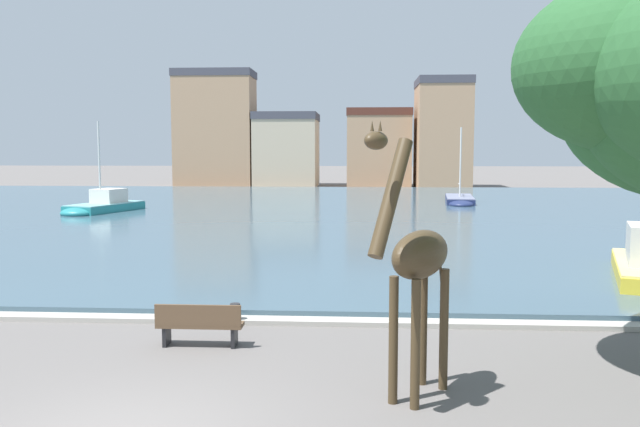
% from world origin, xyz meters
% --- Properties ---
extents(harbor_water, '(79.71, 51.31, 0.24)m').
position_xyz_m(harbor_water, '(0.00, 32.22, 0.12)').
color(harbor_water, '#3D5666').
rests_on(harbor_water, ground).
extents(quay_edge_coping, '(79.71, 0.50, 0.12)m').
position_xyz_m(quay_edge_coping, '(0.00, 6.32, 0.06)').
color(quay_edge_coping, '#ADA89E').
rests_on(quay_edge_coping, ground).
extents(giraffe_statue, '(1.71, 2.36, 4.52)m').
position_xyz_m(giraffe_statue, '(4.27, 1.86, 2.31)').
color(giraffe_statue, '#42331E').
rests_on(giraffe_statue, ground).
extents(sailboat_navy, '(2.58, 7.04, 5.69)m').
position_xyz_m(sailboat_navy, '(10.62, 38.49, 0.36)').
color(sailboat_navy, navy).
rests_on(sailboat_navy, ground).
extents(sailboat_teal, '(3.88, 6.23, 5.82)m').
position_xyz_m(sailboat_teal, '(-12.62, 30.32, 0.54)').
color(sailboat_teal, teal).
rests_on(sailboat_teal, ground).
extents(mooring_bollard, '(0.24, 0.24, 0.50)m').
position_xyz_m(mooring_bollard, '(0.44, 6.17, 0.25)').
color(mooring_bollard, '#232326').
rests_on(mooring_bollard, ground).
extents(park_bench, '(1.80, 0.44, 0.92)m').
position_xyz_m(park_bench, '(0.02, 4.42, 0.49)').
color(park_bench, brown).
rests_on(park_bench, ground).
extents(townhouse_wide_warehouse, '(8.59, 5.14, 12.67)m').
position_xyz_m(townhouse_wide_warehouse, '(-12.49, 62.17, 6.35)').
color(townhouse_wide_warehouse, tan).
rests_on(townhouse_wide_warehouse, ground).
extents(townhouse_corner_house, '(6.91, 7.95, 8.09)m').
position_xyz_m(townhouse_corner_house, '(-4.72, 63.56, 4.06)').
color(townhouse_corner_house, '#C6B293').
rests_on(townhouse_corner_house, ground).
extents(townhouse_narrow_midrow, '(7.02, 6.49, 8.49)m').
position_xyz_m(townhouse_narrow_midrow, '(5.46, 63.33, 4.26)').
color(townhouse_narrow_midrow, tan).
rests_on(townhouse_narrow_midrow, ground).
extents(townhouse_tall_gabled, '(5.59, 6.96, 11.54)m').
position_xyz_m(townhouse_tall_gabled, '(12.14, 61.07, 5.78)').
color(townhouse_tall_gabled, tan).
rests_on(townhouse_tall_gabled, ground).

